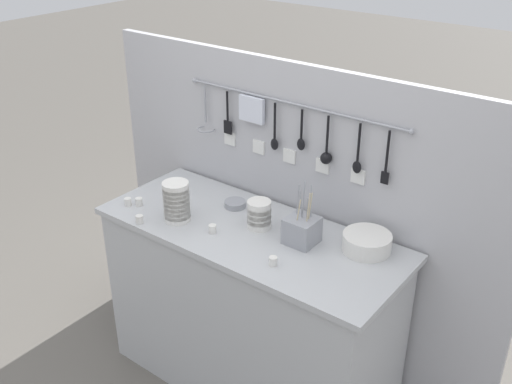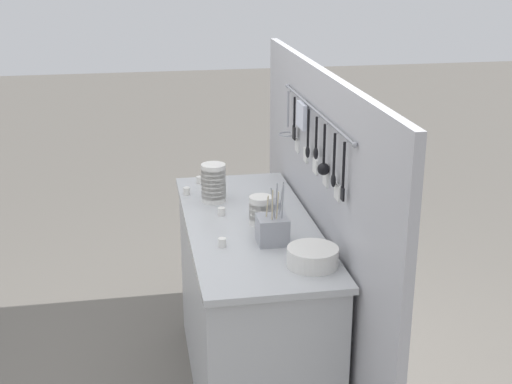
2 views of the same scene
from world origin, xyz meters
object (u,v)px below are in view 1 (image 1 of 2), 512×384
plate_stack (367,242)px  cutlery_caddy (302,230)px  cup_beside_plates (273,261)px  bowl_stack_short_front (259,214)px  cup_front_right (128,202)px  steel_mixing_bowl (235,204)px  cup_front_left (139,219)px  cup_centre (212,229)px  cup_mid_row (139,202)px  bowl_stack_tall_left (176,202)px

plate_stack → cutlery_caddy: size_ratio=0.78×
cutlery_caddy → cup_beside_plates: 0.24m
cup_beside_plates → plate_stack: bearing=53.3°
bowl_stack_short_front → cup_front_right: size_ratio=3.44×
steel_mixing_bowl → cup_front_right: 0.55m
cup_front_left → cup_centre: same height
cutlery_caddy → cup_front_right: (-0.90, -0.24, -0.04)m
steel_mixing_bowl → cup_beside_plates: 0.56m
steel_mixing_bowl → cup_mid_row: bearing=-144.2°
cup_mid_row → cup_beside_plates: (0.86, -0.02, 0.00)m
cutlery_caddy → cup_front_left: cutlery_caddy is taller
bowl_stack_tall_left → cup_front_left: size_ratio=5.03×
bowl_stack_tall_left → plate_stack: size_ratio=0.93×
cup_centre → cutlery_caddy: bearing=25.8°
bowl_stack_short_front → cup_beside_plates: bearing=-42.3°
bowl_stack_short_front → cup_centre: size_ratio=3.44×
plate_stack → steel_mixing_bowl: (-0.73, -0.04, -0.02)m
cup_mid_row → cutlery_caddy: bearing=13.6°
bowl_stack_short_front → plate_stack: size_ratio=0.63×
bowl_stack_short_front → cup_front_right: bearing=-160.7°
bowl_stack_tall_left → plate_stack: bowl_stack_tall_left is taller
cutlery_caddy → cup_front_left: (-0.72, -0.33, -0.04)m
steel_mixing_bowl → cup_front_left: cup_front_left is taller
steel_mixing_bowl → cup_front_right: bearing=-143.9°
cup_mid_row → cup_front_right: 0.06m
plate_stack → cup_mid_row: 1.17m
bowl_stack_short_front → steel_mixing_bowl: (-0.22, 0.09, -0.05)m
plate_stack → cup_front_right: (-1.17, -0.36, -0.02)m
plate_stack → cup_beside_plates: plate_stack is taller
bowl_stack_tall_left → cup_front_left: bowl_stack_tall_left is taller
bowl_stack_short_front → steel_mixing_bowl: size_ratio=1.27×
cup_centre → cup_front_left: bearing=-156.7°
cutlery_caddy → cup_front_right: 0.93m
bowl_stack_short_front → cutlery_caddy: 0.24m
bowl_stack_tall_left → cup_front_left: 0.20m
cup_mid_row → cup_front_right: size_ratio=1.00×
bowl_stack_short_front → plate_stack: bearing=14.4°
bowl_stack_tall_left → steel_mixing_bowl: bearing=63.9°
bowl_stack_tall_left → cup_front_right: 0.32m
bowl_stack_tall_left → cup_front_right: bowl_stack_tall_left is taller
bowl_stack_short_front → plate_stack: (0.50, 0.13, -0.03)m
bowl_stack_short_front → cup_mid_row: 0.65m
steel_mixing_bowl → cutlery_caddy: 0.47m
steel_mixing_bowl → cup_centre: (0.08, -0.26, 0.00)m
cup_front_left → cup_front_right: bearing=154.1°
bowl_stack_tall_left → cup_mid_row: 0.28m
bowl_stack_tall_left → cutlery_caddy: size_ratio=0.72×
cutlery_caddy → plate_stack: bearing=24.1°
plate_stack → cup_front_right: bearing=-162.8°
cutlery_caddy → cup_beside_plates: cutlery_caddy is taller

